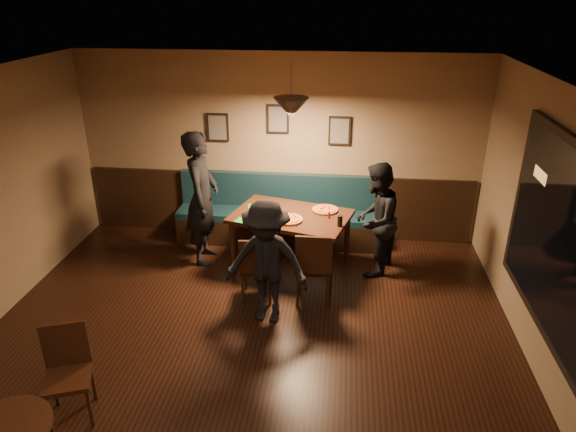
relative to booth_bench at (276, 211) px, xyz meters
The scene contains 26 objects.
floor 3.24m from the booth_bench, 90.00° to the right, with size 7.00×7.00×0.00m, color black.
ceiling 3.94m from the booth_bench, 90.00° to the right, with size 7.00×7.00×0.00m, color silver.
wall_back 0.95m from the booth_bench, 90.00° to the left, with size 6.00×6.00×0.00m, color #8C704F.
wainscot 0.27m from the booth_bench, 90.00° to the left, with size 5.88×0.06×1.00m, color black.
booth_bench is the anchor object (origin of this frame).
window_frame 4.13m from the booth_bench, 42.37° to the right, with size 0.06×2.56×1.86m, color black.
window_glass 4.11m from the booth_bench, 42.66° to the right, with size 2.40×2.40×0.00m, color black.
picture_left 1.52m from the booth_bench, 163.30° to the left, with size 0.32×0.04×0.42m, color black.
picture_center 1.38m from the booth_bench, 90.00° to the left, with size 0.32×0.04×0.42m, color black.
picture_right 1.52m from the booth_bench, 16.70° to the left, with size 0.32×0.04×0.42m, color black.
pendant_lamp 1.95m from the booth_bench, 69.09° to the right, with size 0.44×0.44×0.25m, color black.
dining_table 0.87m from the booth_bench, 69.09° to the right, with size 1.53×0.98×0.82m, color black.
chair_near_left 1.58m from the booth_bench, 91.18° to the right, with size 0.39×0.39×0.88m, color black, non-canonical shape.
chair_near_right 1.70m from the booth_bench, 66.70° to the right, with size 0.43×0.43×0.97m, color black, non-canonical shape.
diner_left 1.24m from the booth_bench, 144.02° to the right, with size 0.69×0.45×1.89m, color black.
diner_right 1.65m from the booth_bench, 28.25° to the right, with size 0.76×0.59×1.56m, color black.
diner_front 2.05m from the booth_bench, 85.49° to the right, with size 0.97×0.56×1.50m, color black.
pizza_a 0.78m from the booth_bench, 96.88° to the right, with size 0.34×0.34×0.04m, color orange.
pizza_b 1.10m from the booth_bench, 73.31° to the right, with size 0.36×0.36×0.04m, color orange.
pizza_c 1.04m from the booth_bench, 39.70° to the right, with size 0.35×0.35×0.04m, color orange.
soda_glass 1.51m from the booth_bench, 48.58° to the right, with size 0.07×0.07×0.14m, color black.
tabasco_bottle 1.25m from the booth_bench, 46.79° to the right, with size 0.03×0.03×0.11m, color #A91505.
napkin_a 0.70m from the booth_bench, 112.64° to the right, with size 0.16×0.16×0.01m, color #1D6F25.
napkin_b 1.16m from the booth_bench, 105.73° to the right, with size 0.17×0.17×0.01m, color #217D26.
cutlery_set 1.23m from the booth_bench, 75.62° to the right, with size 0.02×0.20×0.00m, color white.
cafe_chair_far 3.99m from the booth_bench, 110.20° to the right, with size 0.40×0.40×0.90m, color black, non-canonical shape.
Camera 1 is at (0.97, -3.90, 3.62)m, focal length 32.25 mm.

